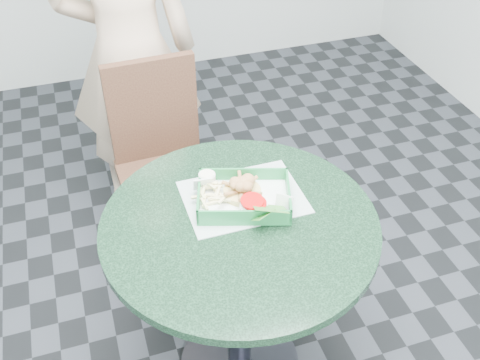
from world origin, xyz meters
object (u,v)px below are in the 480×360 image
object	(u,v)px
food_basket	(244,204)
sauce_ramekin	(202,190)
dining_chair	(161,154)
cafe_table	(240,263)
crab_sandwich	(240,192)
diner_person	(127,34)

from	to	relation	value
food_basket	sauce_ramekin	world-z (taller)	sauce_ramekin
dining_chair	cafe_table	bearing A→B (deg)	-83.45
cafe_table	food_basket	bearing A→B (deg)	62.55
crab_sandwich	dining_chair	bearing A→B (deg)	102.88
diner_person	sauce_ramekin	xyz separation A→B (m)	(0.07, -0.96, -0.12)
dining_chair	food_basket	size ratio (longest dim) A/B	3.23
food_basket	sauce_ramekin	size ratio (longest dim) A/B	5.24
cafe_table	dining_chair	xyz separation A→B (m)	(-0.11, 0.74, -0.05)
cafe_table	food_basket	xyz separation A→B (m)	(0.04, 0.07, 0.19)
crab_sandwich	sauce_ramekin	bearing A→B (deg)	156.77
food_basket	sauce_ramekin	bearing A→B (deg)	148.42
crab_sandwich	food_basket	bearing A→B (deg)	-78.51
crab_sandwich	sauce_ramekin	world-z (taller)	crab_sandwich
cafe_table	diner_person	distance (m)	1.16
dining_chair	diner_person	bearing A→B (deg)	93.36
sauce_ramekin	food_basket	bearing A→B (deg)	-31.58
cafe_table	dining_chair	distance (m)	0.75
food_basket	crab_sandwich	size ratio (longest dim) A/B	2.39
diner_person	crab_sandwich	world-z (taller)	diner_person
diner_person	sauce_ramekin	bearing A→B (deg)	103.14
food_basket	dining_chair	bearing A→B (deg)	102.83
diner_person	crab_sandwich	distance (m)	1.03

